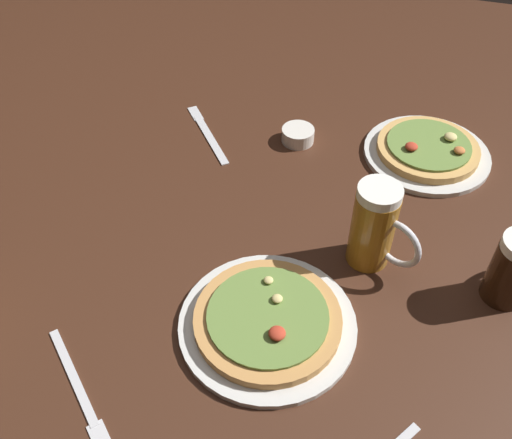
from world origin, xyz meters
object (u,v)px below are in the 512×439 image
object	(u,v)px
pizza_plate_far	(427,151)
fork_left	(78,388)
ramekin_sauce	(298,135)
pizza_plate_near	(268,321)
knife_right	(207,133)
beer_mug_amber	(375,227)

from	to	relation	value
pizza_plate_far	fork_left	xyz separation A→B (m)	(-0.47, -0.75, -0.01)
fork_left	ramekin_sauce	bearing A→B (deg)	76.13
pizza_plate_near	ramekin_sauce	size ratio (longest dim) A/B	4.02
pizza_plate_far	knife_right	bearing A→B (deg)	-172.39
pizza_plate_near	beer_mug_amber	world-z (taller)	beer_mug_amber
pizza_plate_near	knife_right	xyz separation A→B (m)	(-0.29, 0.48, -0.01)
pizza_plate_far	beer_mug_amber	xyz separation A→B (m)	(-0.08, -0.35, 0.07)
beer_mug_amber	knife_right	xyz separation A→B (m)	(-0.43, 0.28, -0.08)
ramekin_sauce	knife_right	xyz separation A→B (m)	(-0.21, -0.04, -0.01)
knife_right	ramekin_sauce	bearing A→B (deg)	9.90
pizza_plate_far	ramekin_sauce	world-z (taller)	pizza_plate_far
pizza_plate_near	ramekin_sauce	bearing A→B (deg)	98.32
pizza_plate_near	beer_mug_amber	xyz separation A→B (m)	(0.14, 0.20, 0.07)
fork_left	knife_right	world-z (taller)	same
pizza_plate_far	beer_mug_amber	bearing A→B (deg)	-102.54
pizza_plate_near	fork_left	xyz separation A→B (m)	(-0.25, -0.20, -0.01)
pizza_plate_far	beer_mug_amber	distance (m)	0.36
pizza_plate_far	knife_right	xyz separation A→B (m)	(-0.51, -0.07, -0.01)
beer_mug_amber	pizza_plate_far	bearing A→B (deg)	77.46
ramekin_sauce	knife_right	bearing A→B (deg)	-170.10
pizza_plate_near	beer_mug_amber	distance (m)	0.26
pizza_plate_far	ramekin_sauce	xyz separation A→B (m)	(-0.30, -0.03, 0.00)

